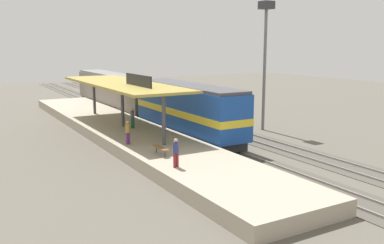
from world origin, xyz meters
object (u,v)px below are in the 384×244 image
at_px(locomotive, 187,110).
at_px(person_walking, 128,131).
at_px(person_boarding, 132,117).
at_px(freight_car, 175,98).
at_px(light_mast, 265,39).
at_px(platform_bench, 160,148).
at_px(passenger_carriage_single, 114,91).
at_px(person_waiting, 176,151).

xyz_separation_m(locomotive, person_walking, (-6.70, -3.27, -0.56)).
bearing_deg(person_boarding, freight_car, 45.33).
distance_m(freight_car, light_mast, 13.58).
height_order(platform_bench, passenger_carriage_single, passenger_carriage_single).
xyz_separation_m(freight_car, person_boarding, (-8.78, -8.88, -0.12)).
relative_size(locomotive, passenger_carriage_single, 0.72).
xyz_separation_m(person_waiting, person_walking, (-0.24, 6.85, 0.00)).
distance_m(freight_car, person_waiting, 23.76).
distance_m(freight_car, person_boarding, 12.49).
bearing_deg(person_waiting, person_boarding, 79.36).
distance_m(light_mast, person_waiting, 18.35).
bearing_deg(person_waiting, light_mast, 33.68).
height_order(locomotive, light_mast, light_mast).
distance_m(locomotive, person_waiting, 12.02).
xyz_separation_m(platform_bench, person_waiting, (-0.46, -3.00, 0.51)).
xyz_separation_m(locomotive, light_mast, (7.80, -0.61, 5.99)).
bearing_deg(freight_car, passenger_carriage_single, 122.98).
height_order(freight_car, person_boarding, freight_car).
height_order(locomotive, passenger_carriage_single, locomotive).
height_order(light_mast, person_walking, light_mast).
height_order(light_mast, person_waiting, light_mast).
height_order(locomotive, person_waiting, locomotive).
distance_m(passenger_carriage_single, light_mast, 21.08).
bearing_deg(passenger_carriage_single, person_boarding, -104.66).
xyz_separation_m(passenger_carriage_single, light_mast, (7.80, -18.61, 6.08)).
bearing_deg(person_walking, locomotive, 26.04).
height_order(platform_bench, person_walking, person_walking).
height_order(freight_car, person_walking, freight_car).
bearing_deg(light_mast, person_walking, -169.61).
distance_m(platform_bench, person_waiting, 3.07).
bearing_deg(platform_bench, light_mast, 25.26).
distance_m(locomotive, passenger_carriage_single, 18.00).
relative_size(light_mast, person_boarding, 6.84).
bearing_deg(person_boarding, light_mast, -12.45).
distance_m(person_waiting, person_walking, 6.85).
bearing_deg(person_walking, person_waiting, -88.01).
bearing_deg(passenger_carriage_single, person_walking, -107.48).
bearing_deg(locomotive, freight_car, 67.14).
relative_size(passenger_carriage_single, person_waiting, 11.70).
xyz_separation_m(light_mast, person_waiting, (-14.26, -9.51, -6.54)).
height_order(freight_car, light_mast, light_mast).
relative_size(passenger_carriage_single, light_mast, 1.71).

